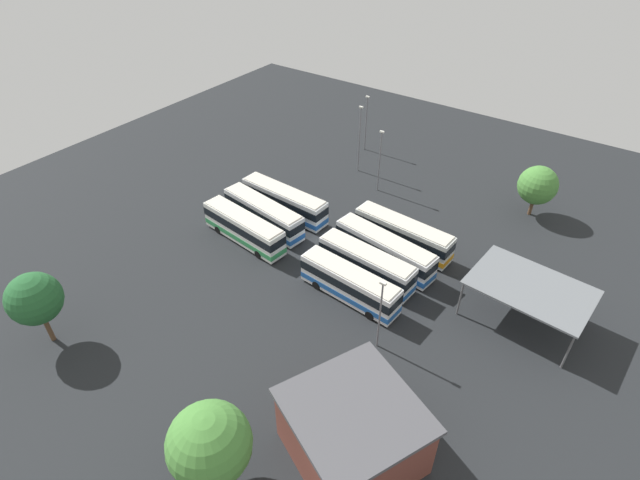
{
  "coord_description": "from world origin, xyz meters",
  "views": [
    {
      "loc": [
        -26.51,
        37.93,
        35.88
      ],
      "look_at": [
        -0.47,
        1.24,
        1.57
      ],
      "focal_mm": 27.97,
      "sensor_mm": 36.0,
      "label": 1
    }
  ],
  "objects_px": {
    "tree_northeast": "(538,185)",
    "lamp_post_mid_lot": "(360,137)",
    "bus_row0_slot1": "(384,250)",
    "depot_building": "(353,432)",
    "bus_row0_slot2": "(366,264)",
    "tree_west_edge": "(34,299)",
    "tree_north_edge": "(209,444)",
    "bus_row1_slot2": "(263,214)",
    "bus_row1_slot3": "(244,228)",
    "lamp_post_far_corner": "(380,312)",
    "maintenance_shelter": "(531,288)",
    "bus_row0_slot0": "(403,234)",
    "lamp_post_near_entrance": "(366,121)",
    "lamp_post_by_building": "(380,159)",
    "bus_row0_slot3": "(350,284)",
    "bus_row1_slot1": "(284,201)"
  },
  "relations": [
    {
      "from": "bus_row0_slot2",
      "to": "tree_west_edge",
      "type": "xyz_separation_m",
      "value": [
        19.41,
        24.49,
        3.36
      ]
    },
    {
      "from": "lamp_post_by_building",
      "to": "bus_row1_slot3",
      "type": "bearing_deg",
      "value": 69.72
    },
    {
      "from": "lamp_post_by_building",
      "to": "bus_row1_slot1",
      "type": "bearing_deg",
      "value": 60.15
    },
    {
      "from": "bus_row1_slot1",
      "to": "tree_west_edge",
      "type": "relative_size",
      "value": 1.6
    },
    {
      "from": "bus_row0_slot2",
      "to": "tree_northeast",
      "type": "distance_m",
      "value": 25.07
    },
    {
      "from": "tree_northeast",
      "to": "lamp_post_mid_lot",
      "type": "bearing_deg",
      "value": 7.45
    },
    {
      "from": "maintenance_shelter",
      "to": "bus_row0_slot3",
      "type": "bearing_deg",
      "value": 25.08
    },
    {
      "from": "bus_row0_slot0",
      "to": "lamp_post_far_corner",
      "type": "height_order",
      "value": "lamp_post_far_corner"
    },
    {
      "from": "bus_row0_slot3",
      "to": "bus_row1_slot2",
      "type": "xyz_separation_m",
      "value": [
        15.29,
        -4.54,
        0.0
      ]
    },
    {
      "from": "lamp_post_by_building",
      "to": "tree_north_edge",
      "type": "height_order",
      "value": "lamp_post_by_building"
    },
    {
      "from": "bus_row1_slot3",
      "to": "lamp_post_far_corner",
      "type": "xyz_separation_m",
      "value": [
        -20.83,
        4.88,
        2.46
      ]
    },
    {
      "from": "lamp_post_by_building",
      "to": "maintenance_shelter",
      "type": "bearing_deg",
      "value": 151.58
    },
    {
      "from": "bus_row0_slot2",
      "to": "bus_row1_slot3",
      "type": "distance_m",
      "value": 15.24
    },
    {
      "from": "bus_row0_slot1",
      "to": "bus_row1_slot3",
      "type": "bearing_deg",
      "value": 21.05
    },
    {
      "from": "bus_row0_slot0",
      "to": "maintenance_shelter",
      "type": "bearing_deg",
      "value": 167.12
    },
    {
      "from": "bus_row0_slot3",
      "to": "bus_row1_slot2",
      "type": "height_order",
      "value": "same"
    },
    {
      "from": "bus_row0_slot1",
      "to": "bus_row0_slot3",
      "type": "xyz_separation_m",
      "value": [
        0.11,
        6.91,
        -0.0
      ]
    },
    {
      "from": "bus_row0_slot1",
      "to": "depot_building",
      "type": "xyz_separation_m",
      "value": [
        -9.21,
        21.04,
        0.91
      ]
    },
    {
      "from": "lamp_post_near_entrance",
      "to": "tree_northeast",
      "type": "relative_size",
      "value": 1.28
    },
    {
      "from": "bus_row0_slot2",
      "to": "bus_row0_slot3",
      "type": "distance_m",
      "value": 3.63
    },
    {
      "from": "bus_row1_slot2",
      "to": "lamp_post_mid_lot",
      "type": "bearing_deg",
      "value": -96.22
    },
    {
      "from": "bus_row1_slot2",
      "to": "depot_building",
      "type": "height_order",
      "value": "depot_building"
    },
    {
      "from": "bus_row0_slot3",
      "to": "lamp_post_near_entrance",
      "type": "height_order",
      "value": "lamp_post_near_entrance"
    },
    {
      "from": "lamp_post_far_corner",
      "to": "lamp_post_by_building",
      "type": "height_order",
      "value": "lamp_post_by_building"
    },
    {
      "from": "bus_row1_slot1",
      "to": "bus_row0_slot1",
      "type": "bearing_deg",
      "value": 175.13
    },
    {
      "from": "bus_row1_slot3",
      "to": "tree_west_edge",
      "type": "xyz_separation_m",
      "value": [
        4.39,
        21.86,
        3.36
      ]
    },
    {
      "from": "bus_row0_slot2",
      "to": "lamp_post_far_corner",
      "type": "distance_m",
      "value": 9.81
    },
    {
      "from": "bus_row0_slot0",
      "to": "bus_row1_slot1",
      "type": "relative_size",
      "value": 0.98
    },
    {
      "from": "tree_northeast",
      "to": "bus_row0_slot0",
      "type": "bearing_deg",
      "value": 57.03
    },
    {
      "from": "lamp_post_near_entrance",
      "to": "tree_north_edge",
      "type": "xyz_separation_m",
      "value": [
        -18.7,
        51.03,
        0.41
      ]
    },
    {
      "from": "tree_north_edge",
      "to": "bus_row1_slot2",
      "type": "bearing_deg",
      "value": -55.49
    },
    {
      "from": "lamp_post_near_entrance",
      "to": "lamp_post_by_building",
      "type": "bearing_deg",
      "value": 129.56
    },
    {
      "from": "bus_row0_slot3",
      "to": "tree_northeast",
      "type": "xyz_separation_m",
      "value": [
        -10.5,
        -26.16,
        2.37
      ]
    },
    {
      "from": "bus_row1_slot1",
      "to": "lamp_post_near_entrance",
      "type": "bearing_deg",
      "value": -87.38
    },
    {
      "from": "bus_row1_slot2",
      "to": "bus_row1_slot3",
      "type": "distance_m",
      "value": 3.54
    },
    {
      "from": "bus_row0_slot0",
      "to": "tree_north_edge",
      "type": "bearing_deg",
      "value": 94.09
    },
    {
      "from": "bus_row0_slot2",
      "to": "lamp_post_mid_lot",
      "type": "bearing_deg",
      "value": -56.13
    },
    {
      "from": "bus_row0_slot1",
      "to": "lamp_post_mid_lot",
      "type": "distance_m",
      "value": 21.24
    },
    {
      "from": "bus_row0_slot1",
      "to": "depot_building",
      "type": "distance_m",
      "value": 22.99
    },
    {
      "from": "bus_row0_slot1",
      "to": "bus_row1_slot1",
      "type": "xyz_separation_m",
      "value": [
        15.11,
        -1.29,
        0.0
      ]
    },
    {
      "from": "lamp_post_mid_lot",
      "to": "tree_north_edge",
      "type": "distance_m",
      "value": 47.5
    },
    {
      "from": "bus_row0_slot2",
      "to": "lamp_post_by_building",
      "type": "xyz_separation_m",
      "value": [
        7.99,
        -16.36,
        2.88
      ]
    },
    {
      "from": "bus_row0_slot2",
      "to": "bus_row1_slot2",
      "type": "distance_m",
      "value": 15.08
    },
    {
      "from": "depot_building",
      "to": "lamp_post_far_corner",
      "type": "xyz_separation_m",
      "value": [
        3.74,
        -10.25,
        1.55
      ]
    },
    {
      "from": "bus_row0_slot1",
      "to": "depot_building",
      "type": "relative_size",
      "value": 1.03
    },
    {
      "from": "bus_row0_slot0",
      "to": "lamp_post_near_entrance",
      "type": "xyz_separation_m",
      "value": [
        16.39,
        -18.72,
        2.8
      ]
    },
    {
      "from": "lamp_post_far_corner",
      "to": "tree_north_edge",
      "type": "relative_size",
      "value": 0.98
    },
    {
      "from": "bus_row1_slot2",
      "to": "lamp_post_by_building",
      "type": "bearing_deg",
      "value": -114.55
    },
    {
      "from": "bus_row0_slot1",
      "to": "bus_row0_slot3",
      "type": "height_order",
      "value": "same"
    },
    {
      "from": "maintenance_shelter",
      "to": "lamp_post_far_corner",
      "type": "distance_m",
      "value": 14.81
    }
  ]
}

